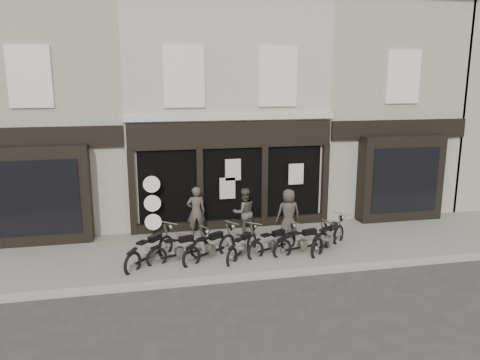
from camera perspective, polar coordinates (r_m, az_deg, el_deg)
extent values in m
plane|color=#2D2B28|center=(14.22, 1.38, -9.83)|extent=(90.00, 90.00, 0.00)
cube|color=slate|center=(15.01, 0.58, -8.35)|extent=(30.00, 4.20, 0.12)
cube|color=gray|center=(13.08, 2.67, -11.58)|extent=(30.00, 0.25, 0.13)
cube|color=#B1AA97|center=(19.10, -2.76, 8.53)|extent=(7.20, 6.00, 8.20)
cube|color=black|center=(16.13, -0.96, 5.52)|extent=(7.10, 0.18, 0.90)
cube|color=black|center=(16.54, -0.98, -1.17)|extent=(6.50, 0.10, 2.95)
cube|color=black|center=(16.82, -0.91, -5.47)|extent=(7.10, 0.20, 0.44)
cube|color=beige|center=(16.10, -0.99, 7.66)|extent=(7.30, 0.22, 0.18)
cube|color=silver|center=(15.82, -6.84, 12.38)|extent=(1.35, 0.12, 2.00)
cube|color=black|center=(15.85, -6.85, 12.38)|extent=(1.05, 0.06, 1.70)
cube|color=silver|center=(16.43, 4.61, 12.43)|extent=(1.35, 0.12, 2.00)
cube|color=black|center=(16.46, 4.58, 12.43)|extent=(1.05, 0.06, 1.70)
cube|color=black|center=(16.17, -13.02, -1.63)|extent=(0.22, 0.22, 3.00)
cube|color=black|center=(16.27, -4.90, -1.26)|extent=(0.22, 0.22, 3.00)
cube|color=black|center=(16.70, 2.95, -0.88)|extent=(0.22, 0.22, 3.00)
cube|color=black|center=(17.42, 10.28, -0.51)|extent=(0.22, 0.22, 3.00)
cube|color=beige|center=(16.21, -0.86, 1.26)|extent=(0.55, 0.04, 0.75)
cube|color=beige|center=(16.84, 6.84, 0.73)|extent=(0.55, 0.04, 0.75)
cube|color=beige|center=(16.31, -1.55, -1.01)|extent=(0.55, 0.04, 0.75)
cube|color=#9F9A87|center=(19.13, -22.05, 7.66)|extent=(5.50, 6.00, 8.20)
cube|color=black|center=(16.22, -23.35, -1.75)|extent=(3.20, 0.70, 3.20)
cube|color=black|center=(15.89, -23.58, -2.05)|extent=(2.60, 0.06, 2.40)
cube|color=black|center=(16.20, -23.69, 4.70)|extent=(5.40, 0.16, 0.70)
cube|color=silver|center=(16.11, -24.27, 11.41)|extent=(1.30, 0.10, 1.90)
cube|color=black|center=(16.13, -24.25, 11.41)|extent=(1.00, 0.06, 1.60)
cube|color=#9F9A87|center=(21.07, 14.75, 8.50)|extent=(5.50, 6.00, 8.20)
cube|color=black|center=(18.46, 18.96, 0.21)|extent=(3.20, 0.70, 3.20)
cube|color=black|center=(18.17, 19.52, -0.01)|extent=(2.60, 0.06, 2.40)
cube|color=black|center=(18.45, 18.87, 5.88)|extent=(5.40, 0.16, 0.70)
cube|color=silver|center=(18.36, 19.28, 11.78)|extent=(1.30, 0.10, 1.90)
cube|color=black|center=(18.39, 19.23, 11.78)|extent=(1.00, 0.06, 1.60)
torus|color=black|center=(14.52, -9.08, -8.03)|extent=(0.52, 0.61, 0.71)
torus|color=black|center=(13.41, -12.95, -9.94)|extent=(0.52, 0.61, 0.71)
cube|color=black|center=(13.97, -10.93, -9.11)|extent=(0.83, 1.00, 0.06)
cube|color=gray|center=(13.96, -10.89, -8.76)|extent=(0.30, 0.31, 0.27)
cube|color=black|center=(14.00, -10.32, -6.93)|extent=(0.44, 0.48, 0.18)
cube|color=black|center=(13.56, -11.84, -7.46)|extent=(0.36, 0.38, 0.06)
cylinder|color=gray|center=(14.47, -8.64, -5.19)|extent=(0.49, 0.41, 0.04)
torus|color=black|center=(14.29, -4.90, -8.38)|extent=(0.64, 0.29, 0.65)
torus|color=black|center=(13.78, -10.13, -9.33)|extent=(0.64, 0.29, 0.65)
cube|color=black|center=(14.03, -7.46, -9.00)|extent=(1.09, 0.42, 0.06)
cube|color=gray|center=(14.01, -7.40, -8.70)|extent=(0.27, 0.24, 0.25)
cube|color=black|center=(13.98, -6.57, -7.15)|extent=(0.47, 0.30, 0.16)
cube|color=black|center=(13.76, -8.62, -7.35)|extent=(0.33, 0.27, 0.06)
cylinder|color=gray|center=(14.17, -4.18, -5.85)|extent=(0.21, 0.53, 0.03)
torus|color=black|center=(14.52, -1.59, -7.92)|extent=(0.61, 0.47, 0.68)
torus|color=black|center=(13.59, -5.95, -9.44)|extent=(0.61, 0.47, 0.68)
cube|color=black|center=(14.06, -3.69, -8.81)|extent=(1.01, 0.73, 0.06)
cube|color=gray|center=(14.04, -3.64, -8.49)|extent=(0.30, 0.29, 0.26)
cube|color=black|center=(14.07, -2.94, -6.78)|extent=(0.48, 0.41, 0.17)
cube|color=black|center=(13.69, -4.64, -7.17)|extent=(0.36, 0.34, 0.06)
cylinder|color=gray|center=(14.46, -0.99, -5.23)|extent=(0.37, 0.50, 0.04)
torus|color=black|center=(14.73, 1.43, -7.76)|extent=(0.45, 0.53, 0.62)
torus|color=black|center=(13.63, -1.01, -9.45)|extent=(0.45, 0.53, 0.62)
cube|color=black|center=(14.19, 0.26, -8.71)|extent=(0.72, 0.87, 0.05)
cube|color=gray|center=(14.18, 0.29, -8.41)|extent=(0.26, 0.27, 0.24)
cube|color=black|center=(14.24, 0.69, -6.84)|extent=(0.38, 0.42, 0.15)
cube|color=black|center=(13.80, -0.25, -7.31)|extent=(0.31, 0.33, 0.05)
cylinder|color=gray|center=(14.70, 1.78, -5.32)|extent=(0.43, 0.36, 0.03)
torus|color=black|center=(14.92, 5.89, -7.51)|extent=(0.60, 0.36, 0.63)
torus|color=black|center=(14.06, 1.91, -8.72)|extent=(0.60, 0.36, 0.63)
cube|color=black|center=(14.50, 3.96, -8.24)|extent=(1.01, 0.54, 0.06)
cube|color=gray|center=(14.48, 4.02, -7.95)|extent=(0.28, 0.25, 0.24)
cube|color=black|center=(14.51, 4.70, -6.44)|extent=(0.45, 0.33, 0.16)
cube|color=black|center=(14.16, 3.15, -6.73)|extent=(0.33, 0.29, 0.06)
cylinder|color=gray|center=(14.87, 6.51, -5.10)|extent=(0.27, 0.50, 0.03)
torus|color=black|center=(14.97, 9.85, -7.50)|extent=(0.67, 0.25, 0.67)
torus|color=black|center=(14.22, 5.17, -8.46)|extent=(0.67, 0.25, 0.67)
cube|color=black|center=(14.59, 7.57, -8.12)|extent=(1.14, 0.34, 0.06)
cube|color=gray|center=(14.58, 7.64, -7.82)|extent=(0.27, 0.23, 0.26)
cube|color=black|center=(14.58, 8.46, -6.28)|extent=(0.48, 0.27, 0.17)
cube|color=black|center=(14.28, 6.64, -6.47)|extent=(0.33, 0.26, 0.06)
cylinder|color=gray|center=(14.89, 10.62, -5.02)|extent=(0.18, 0.56, 0.04)
torus|color=black|center=(15.65, 11.89, -6.63)|extent=(0.59, 0.54, 0.70)
torus|color=black|center=(14.37, 9.37, -8.27)|extent=(0.59, 0.54, 0.70)
cube|color=black|center=(15.02, 10.68, -7.56)|extent=(0.95, 0.86, 0.06)
cube|color=gray|center=(15.01, 10.73, -7.24)|extent=(0.31, 0.30, 0.27)
cube|color=black|center=(15.10, 11.20, -5.57)|extent=(0.47, 0.45, 0.18)
cube|color=black|center=(14.59, 10.23, -6.00)|extent=(0.37, 0.36, 0.06)
cylinder|color=gray|center=(15.65, 12.35, -4.03)|extent=(0.43, 0.47, 0.04)
imported|color=#423C36|center=(15.77, -5.38, -3.86)|extent=(0.64, 0.43, 1.72)
imported|color=#48443A|center=(15.79, 0.50, -3.93)|extent=(0.89, 0.74, 1.64)
imported|color=#3C3532|center=(15.75, 5.92, -4.04)|extent=(0.81, 0.54, 1.64)
cylinder|color=black|center=(16.20, -10.46, -7.09)|extent=(0.36, 0.36, 0.06)
cylinder|color=black|center=(15.87, -10.62, -3.28)|extent=(0.07, 0.07, 2.30)
cylinder|color=black|center=(15.65, -10.73, -0.49)|extent=(0.56, 0.05, 0.56)
cylinder|color=silver|center=(15.62, -10.73, -0.51)|extent=(0.56, 0.02, 0.56)
cylinder|color=black|center=(15.80, -10.64, -2.79)|extent=(0.56, 0.05, 0.56)
cylinder|color=silver|center=(15.78, -10.63, -2.81)|extent=(0.56, 0.02, 0.56)
cylinder|color=black|center=(15.98, -10.54, -5.04)|extent=(0.56, 0.05, 0.56)
cylinder|color=silver|center=(15.96, -10.54, -5.06)|extent=(0.56, 0.02, 0.56)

